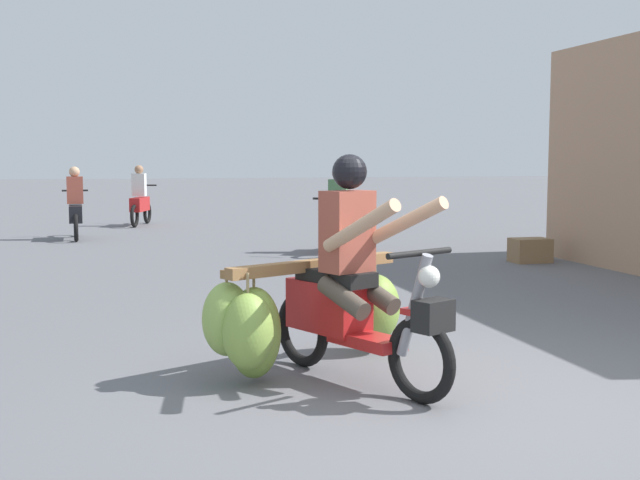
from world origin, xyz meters
name	(u,v)px	position (x,y,z in m)	size (l,w,h in m)	color
ground_plane	(485,405)	(0.00, 0.00, 0.00)	(120.00, 120.00, 0.00)	slate
motorbike_main_loaded	(315,305)	(-0.88, 0.90, 0.52)	(1.75, 1.87, 1.58)	black
motorbike_distant_ahead_left	(140,201)	(-1.57, 14.58, 0.57)	(0.68, 1.57, 1.40)	black
motorbike_distant_ahead_right	(76,210)	(-2.89, 11.64, 0.57)	(0.50, 1.62, 1.40)	black
motorbike_distant_far_ahead	(338,218)	(1.38, 8.25, 0.57)	(0.93, 1.43, 1.40)	black
produce_crate	(530,250)	(3.83, 6.31, 0.18)	(0.56, 0.40, 0.36)	olive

